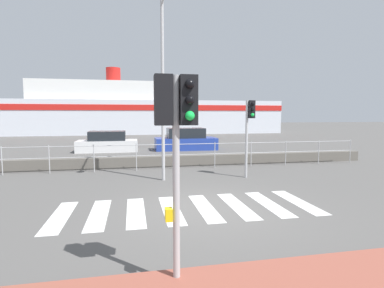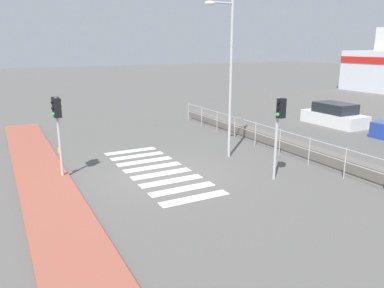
# 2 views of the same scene
# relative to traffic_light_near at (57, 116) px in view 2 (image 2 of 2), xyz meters

# --- Properties ---
(ground_plane) EXTENTS (160.00, 160.00, 0.00)m
(ground_plane) POSITION_rel_traffic_light_near_xyz_m (1.34, 3.42, -2.34)
(ground_plane) COLOR #565451
(sidewalk_brick) EXTENTS (24.00, 1.80, 0.12)m
(sidewalk_brick) POSITION_rel_traffic_light_near_xyz_m (1.34, -0.68, -2.28)
(sidewalk_brick) COLOR #934C3D
(sidewalk_brick) RESTS_ON ground_plane
(crosswalk) EXTENTS (6.75, 2.40, 0.01)m
(crosswalk) POSITION_rel_traffic_light_near_xyz_m (0.81, 3.42, -2.33)
(crosswalk) COLOR silver
(crosswalk) RESTS_ON ground_plane
(seawall) EXTENTS (19.80, 0.55, 0.50)m
(seawall) POSITION_rel_traffic_light_near_xyz_m (1.34, 10.01, -2.09)
(seawall) COLOR #605B54
(seawall) RESTS_ON ground_plane
(harbor_fence) EXTENTS (17.86, 0.04, 1.19)m
(harbor_fence) POSITION_rel_traffic_light_near_xyz_m (1.34, 9.13, -1.56)
(harbor_fence) COLOR #B2B2B5
(harbor_fence) RESTS_ON ground_plane
(traffic_light_near) EXTENTS (0.58, 0.41, 2.99)m
(traffic_light_near) POSITION_rel_traffic_light_near_xyz_m (0.00, 0.00, 0.00)
(traffic_light_near) COLOR #B2B2B5
(traffic_light_near) RESTS_ON ground_plane
(traffic_light_far) EXTENTS (0.34, 0.32, 3.00)m
(traffic_light_far) POSITION_rel_traffic_light_near_xyz_m (3.85, 6.82, -0.14)
(traffic_light_far) COLOR #B2B2B5
(traffic_light_far) RESTS_ON ground_plane
(streetlamp) EXTENTS (0.32, 1.33, 6.54)m
(streetlamp) POSITION_rel_traffic_light_near_xyz_m (0.52, 6.73, 1.70)
(streetlamp) COLOR #B2B2B5
(streetlamp) RESTS_ON ground_plane
(parked_car_white) EXTENTS (3.92, 1.78, 1.36)m
(parked_car_white) POSITION_rel_traffic_light_near_xyz_m (-2.24, 16.53, -1.76)
(parked_car_white) COLOR silver
(parked_car_white) RESTS_ON ground_plane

